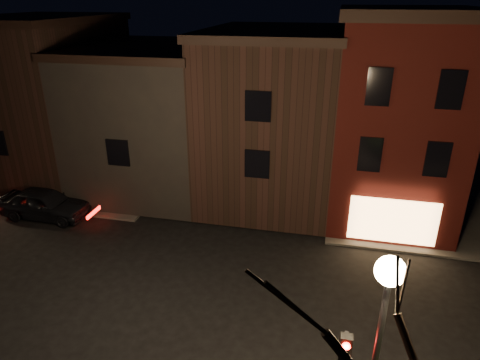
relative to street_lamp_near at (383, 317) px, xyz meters
name	(u,v)px	position (x,y,z in m)	size (l,w,h in m)	color
ground	(194,294)	(-6.20, 6.00, -5.18)	(120.00, 120.00, 0.00)	black
sidewalk_far_left	(56,126)	(-26.20, 26.00, -5.12)	(30.00, 30.00, 0.12)	#2D2B28
corner_building	(396,116)	(1.80, 15.47, 0.22)	(6.50, 8.50, 10.50)	#430E0C
row_building_a	(274,115)	(-4.70, 16.50, -0.34)	(7.30, 10.30, 9.40)	black
row_building_b	(156,116)	(-11.95, 16.50, -0.85)	(7.80, 10.30, 8.40)	black
row_building_c	(49,98)	(-19.20, 16.50, -0.09)	(7.30, 10.30, 9.90)	black
street_lamp_near	(383,317)	(0.00, 0.00, 0.00)	(0.60, 0.60, 6.48)	black
parked_car_a	(45,203)	(-16.11, 10.50, -4.36)	(1.93, 4.81, 1.64)	black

